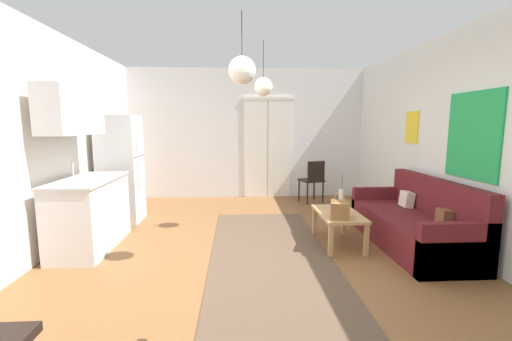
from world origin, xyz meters
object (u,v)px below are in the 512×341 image
Objects in this scene: coffee_table at (338,217)px; handbag at (340,209)px; couch at (415,225)px; bamboo_vase at (342,198)px; refrigerator at (121,169)px; pendant_lamp_far at (263,87)px; accent_chair at (313,179)px; pendant_lamp_near at (242,70)px.

handbag is (-0.06, -0.24, 0.16)m from coffee_table.
bamboo_vase is (-0.87, 0.36, 0.29)m from couch.
bamboo_vase is at bearing 65.34° from coffee_table.
pendant_lamp_far is (2.26, -0.56, 1.25)m from refrigerator.
coffee_table is 2.10m from pendant_lamp_far.
couch is 2.78m from pendant_lamp_far.
bamboo_vase is 0.56× the size of accent_chair.
pendant_lamp_near reaches higher than couch.
handbag is at bearing -47.13° from pendant_lamp_far.
accent_chair reaches higher than coffee_table.
couch is at bearing 89.46° from accent_chair.
refrigerator is 2.23× the size of pendant_lamp_far.
coffee_table is at bearing -114.66° from bamboo_vase.
pendant_lamp_far is at bearing 75.06° from pendant_lamp_near.
accent_chair is at bearing 107.74° from couch.
couch is 4.16× the size of bamboo_vase.
handbag is at bearing -109.91° from bamboo_vase.
refrigerator is 2.30× the size of pendant_lamp_near.
pendant_lamp_far is at bearing 143.30° from coffee_table.
accent_chair is 2.58m from pendant_lamp_far.
pendant_lamp_near is at bearing 44.62° from accent_chair.
accent_chair is at bearing 17.68° from refrigerator.
handbag reaches higher than coffee_table.
handbag is 0.43× the size of pendant_lamp_near.
pendant_lamp_near is 0.97× the size of pendant_lamp_far.
couch is at bearing 7.27° from handbag.
couch is 4.45m from refrigerator.
coffee_table is 0.30m from handbag.
coffee_table is 1.89× the size of bamboo_vase.
refrigerator is (-3.20, 1.26, 0.49)m from coffee_table.
refrigerator is at bearing 161.85° from couch.
couch is at bearing 10.21° from pendant_lamp_near.
pendant_lamp_near is (-1.20, -0.27, 1.61)m from handbag.
refrigerator is at bearing 154.35° from handbag.
couch is 2.20× the size of coffee_table.
handbag is at bearing 65.89° from accent_chair.
refrigerator reaches higher than coffee_table.
pendant_lamp_near is at bearing -167.26° from handbag.
coffee_table is at bearing -36.70° from pendant_lamp_far.
pendant_lamp_near is at bearing -157.86° from coffee_table.
bamboo_vase is at bearing -23.16° from pendant_lamp_far.
bamboo_vase is at bearing 157.63° from couch.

